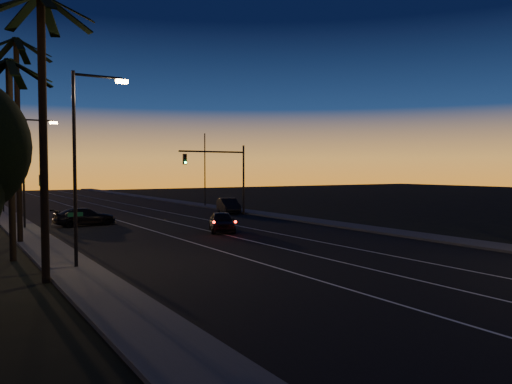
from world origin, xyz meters
TOP-DOWN VIEW (x-y plane):
  - road at (0.00, 30.00)m, footprint 20.00×170.00m
  - sidewalk_left at (-11.20, 30.00)m, footprint 2.40×170.00m
  - sidewalk_right at (11.20, 30.00)m, footprint 2.40×170.00m
  - lane_stripe_left at (-3.00, 30.00)m, footprint 0.12×160.00m
  - lane_stripe_mid at (0.50, 30.00)m, footprint 0.12×160.00m
  - lane_stripe_right at (4.00, 30.00)m, footprint 0.12×160.00m
  - palm_near at (-12.60, 18.00)m, footprint 4.25×4.16m
  - palm_mid at (-13.20, 24.00)m, footprint 4.25×4.16m
  - palm_far at (-12.20, 30.00)m, footprint 4.25×4.16m
  - streetlight_left_near at (-10.70, 20.00)m, footprint 2.55×0.26m
  - streetlight_left_far at (-10.69, 38.00)m, footprint 2.55×0.26m
  - street_sign at (-10.80, 21.00)m, footprint 0.70×0.06m
  - signal_mast at (7.14, 39.99)m, footprint 7.10×0.41m
  - signal_post at (-9.50, 39.98)m, footprint 0.28×0.37m
  - far_pole_left at (-11.00, 55.00)m, footprint 0.14×0.14m
  - far_pole_right at (11.00, 52.00)m, footprint 0.14×0.14m
  - lead_car at (1.19, 28.93)m, footprint 3.45×5.10m
  - right_car at (9.00, 42.30)m, footprint 2.87×5.01m
  - cross_car at (-6.49, 38.27)m, footprint 5.16×2.48m

SIDE VIEW (x-z plane):
  - road at x=0.00m, z-range 0.00..0.01m
  - lane_stripe_left at x=-3.00m, z-range 0.01..0.02m
  - lane_stripe_mid at x=0.50m, z-range 0.01..0.02m
  - lane_stripe_right at x=4.00m, z-range 0.01..0.02m
  - sidewalk_left at x=-11.20m, z-range 0.00..0.16m
  - sidewalk_right at x=11.20m, z-range 0.00..0.16m
  - cross_car at x=-6.49m, z-range 0.01..1.46m
  - lead_car at x=1.19m, z-range 0.01..1.49m
  - right_car at x=9.00m, z-range 0.01..1.57m
  - street_sign at x=-10.80m, z-range 0.36..2.96m
  - signal_post at x=-9.50m, z-range 0.79..4.99m
  - far_pole_left at x=-11.00m, z-range 0.00..9.00m
  - far_pole_right at x=11.00m, z-range 0.00..9.00m
  - signal_mast at x=7.14m, z-range 1.28..8.28m
  - streetlight_left_far at x=-10.69m, z-range 0.81..9.31m
  - streetlight_left_near at x=-10.70m, z-range 0.82..9.82m
  - palm_mid at x=-13.20m, z-range 1.24..11.27m
  - palm_near at x=-12.60m, z-range 1.31..12.84m
  - palm_far at x=-12.20m, z-range 1.35..13.88m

